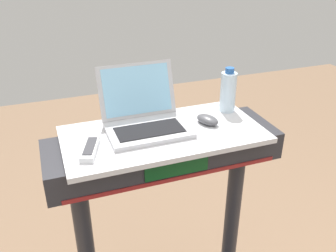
{
  "coord_description": "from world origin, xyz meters",
  "views": [
    {
      "loc": [
        -0.41,
        -0.46,
        1.78
      ],
      "look_at": [
        0.0,
        0.65,
        1.18
      ],
      "focal_mm": 39.2,
      "sensor_mm": 36.0,
      "label": 1
    }
  ],
  "objects_px": {
    "water_bottle": "(228,91)",
    "laptop": "(144,117)",
    "computer_mouse": "(208,120)",
    "tv_remote": "(90,148)"
  },
  "relations": [
    {
      "from": "computer_mouse",
      "to": "water_bottle",
      "type": "xyz_separation_m",
      "value": [
        0.13,
        0.09,
        0.07
      ]
    },
    {
      "from": "laptop",
      "to": "water_bottle",
      "type": "distance_m",
      "value": 0.38
    },
    {
      "from": "laptop",
      "to": "computer_mouse",
      "type": "relative_size",
      "value": 3.06
    },
    {
      "from": "laptop",
      "to": "water_bottle",
      "type": "relative_size",
      "value": 1.62
    },
    {
      "from": "water_bottle",
      "to": "computer_mouse",
      "type": "bearing_deg",
      "value": -147.07
    },
    {
      "from": "water_bottle",
      "to": "laptop",
      "type": "bearing_deg",
      "value": -175.31
    },
    {
      "from": "computer_mouse",
      "to": "water_bottle",
      "type": "height_order",
      "value": "water_bottle"
    },
    {
      "from": "water_bottle",
      "to": "tv_remote",
      "type": "relative_size",
      "value": 1.14
    },
    {
      "from": "computer_mouse",
      "to": "water_bottle",
      "type": "relative_size",
      "value": 0.53
    },
    {
      "from": "water_bottle",
      "to": "tv_remote",
      "type": "distance_m",
      "value": 0.62
    }
  ]
}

